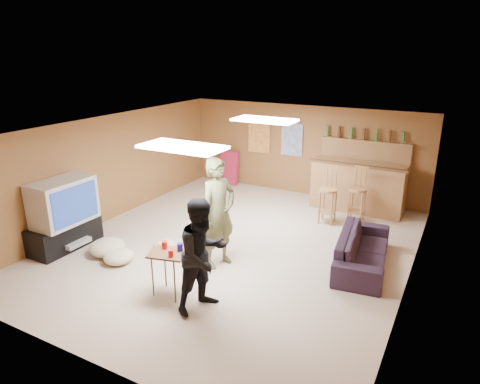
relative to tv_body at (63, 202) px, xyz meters
The scene contains 32 objects.
ground 3.18m from the tv_body, 29.51° to the left, with size 7.00×7.00×0.00m, color tan.
ceiling 3.31m from the tv_body, 29.51° to the left, with size 6.00×7.00×0.02m, color silver.
wall_back 5.66m from the tv_body, 62.08° to the left, with size 6.00×0.02×2.20m, color brown.
wall_front 3.33m from the tv_body, 37.04° to the right, with size 6.00×0.02×2.20m, color brown.
wall_left 1.55m from the tv_body, 103.13° to the left, with size 0.02×7.00×2.20m, color brown.
wall_right 5.85m from the tv_body, 14.87° to the left, with size 0.02×7.00×2.20m, color brown.
tv_stand 0.65m from the tv_body, behind, with size 0.55×1.30×0.50m, color black.
dvd_box 0.76m from the tv_body, ahead, with size 0.35×0.50×0.08m, color #B2B2B7.
tv_body is the anchor object (origin of this frame).
tv_screen 0.31m from the tv_body, ahead, with size 0.02×0.95×0.65m, color navy.
bar_counter 6.09m from the tv_body, 47.00° to the left, with size 2.00×0.60×1.10m, color brown.
bar_lip 5.91m from the tv_body, 45.34° to the left, with size 2.10×0.12×0.05m, color #452B16.
bar_shelf 6.45m from the tv_body, 49.74° to the left, with size 2.00×0.18×0.05m, color brown.
bar_backing 6.44m from the tv_body, 49.85° to the left, with size 2.00×0.14×0.60m, color brown.
poster_left 5.19m from the tv_body, 73.70° to the left, with size 0.60×0.03×0.85m, color #BF3F26.
poster_right 5.51m from the tv_body, 64.65° to the left, with size 0.55×0.03×0.80m, color #334C99.
folding_chair_stack 4.86m from the tv_body, 82.29° to the left, with size 0.50×0.14×0.90m, color #AE2040.
ceiling_panel_front 2.94m from the tv_body, ahead, with size 1.20×0.60×0.04m, color white.
ceiling_panel_back 3.99m from the tv_body, 45.54° to the left, with size 1.20×0.60×0.04m, color white.
person_olive 2.86m from the tv_body, 15.76° to the left, with size 0.68×0.44×1.85m, color brown.
person_black 3.25m from the tv_body, ahead, with size 0.79×0.62×1.63m, color black.
sofa 5.27m from the tv_body, 21.12° to the left, with size 1.95×0.76×0.57m, color black.
tray_table 2.69m from the tv_body, ahead, with size 0.53×0.43×0.69m, color #452B16.
cup_red_near 2.50m from the tv_body, ahead, with size 0.08×0.08×0.11m, color red.
cup_red_far 2.75m from the tv_body, ahead, with size 0.07×0.07×0.10m, color red.
cup_blue 2.74m from the tv_body, ahead, with size 0.09×0.09×0.12m, color navy.
bar_stool_left 5.11m from the tv_body, 41.85° to the left, with size 0.37×0.37×1.17m, color brown, non-canonical shape.
bar_stool_right 5.72m from the tv_body, 40.87° to the left, with size 0.35×0.35×1.11m, color brown, non-canonical shape.
cushion_near_tv 1.13m from the tv_body, ahead, with size 0.62×0.62×0.28m, color tan.
cushion_mid 1.94m from the tv_body, 25.83° to the left, with size 0.40×0.40×0.18m, color tan.
cushion_far 1.44m from the tv_body, ahead, with size 0.51×0.51×0.23m, color tan.
bottle_row 6.41m from the tv_body, 50.03° to the left, with size 1.76×0.08×0.26m, color #3F7233, non-canonical shape.
Camera 1 is at (3.49, -6.28, 3.48)m, focal length 32.00 mm.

